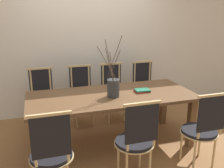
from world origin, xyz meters
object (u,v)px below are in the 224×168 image
dining_table (112,101)px  chair_far_center (113,91)px  chair_near_center (202,128)px  book_stack (142,91)px  vase_centerpiece (113,87)px

dining_table → chair_far_center: 0.89m
chair_near_center → book_stack: 0.95m
chair_far_center → book_stack: chair_far_center is taller
dining_table → chair_near_center: size_ratio=2.32×
chair_near_center → vase_centerpiece: vase_centerpiece is taller
chair_near_center → chair_far_center: 1.76m
chair_far_center → book_stack: 0.89m
dining_table → chair_far_center: chair_far_center is taller
chair_near_center → book_stack: chair_near_center is taller
chair_near_center → chair_far_center: same height
vase_centerpiece → book_stack: size_ratio=3.64×
book_stack → chair_far_center: bearing=100.1°
dining_table → chair_far_center: (0.29, 0.83, -0.13)m
dining_table → chair_far_center: size_ratio=2.32×
chair_far_center → vase_centerpiece: vase_centerpiece is taller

